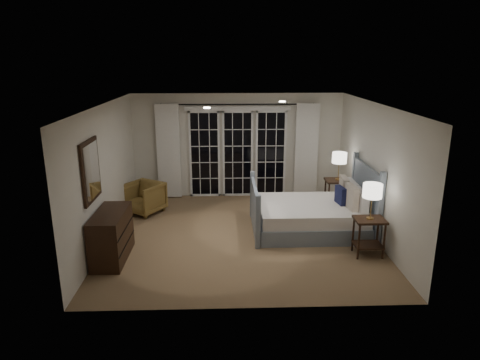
{
  "coord_description": "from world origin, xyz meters",
  "views": [
    {
      "loc": [
        -0.3,
        -7.63,
        3.31
      ],
      "look_at": [
        -0.02,
        0.2,
        1.05
      ],
      "focal_mm": 32.0,
      "sensor_mm": 36.0,
      "label": 1
    }
  ],
  "objects_px": {
    "nightstand_left": "(369,231)",
    "lamp_left": "(373,191)",
    "armchair": "(144,198)",
    "dresser": "(112,236)",
    "lamp_right": "(339,158)",
    "nightstand_right": "(337,190)",
    "bed": "(313,214)"
  },
  "relations": [
    {
      "from": "dresser",
      "to": "bed",
      "type": "bearing_deg",
      "value": 17.03
    },
    {
      "from": "armchair",
      "to": "dresser",
      "type": "distance_m",
      "value": 2.24
    },
    {
      "from": "lamp_right",
      "to": "dresser",
      "type": "distance_m",
      "value": 5.02
    },
    {
      "from": "bed",
      "to": "lamp_left",
      "type": "bearing_deg",
      "value": -57.01
    },
    {
      "from": "nightstand_left",
      "to": "lamp_right",
      "type": "bearing_deg",
      "value": 89.13
    },
    {
      "from": "lamp_left",
      "to": "armchair",
      "type": "xyz_separation_m",
      "value": [
        -4.25,
        2.24,
        -0.82
      ]
    },
    {
      "from": "nightstand_left",
      "to": "lamp_left",
      "type": "relative_size",
      "value": 1.08
    },
    {
      "from": "lamp_left",
      "to": "lamp_right",
      "type": "xyz_separation_m",
      "value": [
        0.03,
        2.27,
        0.03
      ]
    },
    {
      "from": "bed",
      "to": "nightstand_left",
      "type": "distance_m",
      "value": 1.35
    },
    {
      "from": "armchair",
      "to": "dresser",
      "type": "relative_size",
      "value": 0.64
    },
    {
      "from": "bed",
      "to": "nightstand_left",
      "type": "xyz_separation_m",
      "value": [
        0.73,
        -1.13,
        0.11
      ]
    },
    {
      "from": "nightstand_right",
      "to": "armchair",
      "type": "distance_m",
      "value": 4.29
    },
    {
      "from": "nightstand_left",
      "to": "nightstand_right",
      "type": "distance_m",
      "value": 2.28
    },
    {
      "from": "lamp_left",
      "to": "lamp_right",
      "type": "relative_size",
      "value": 1.01
    },
    {
      "from": "bed",
      "to": "armchair",
      "type": "distance_m",
      "value": 3.69
    },
    {
      "from": "nightstand_right",
      "to": "lamp_right",
      "type": "height_order",
      "value": "lamp_right"
    },
    {
      "from": "nightstand_right",
      "to": "armchair",
      "type": "height_order",
      "value": "nightstand_right"
    },
    {
      "from": "nightstand_left",
      "to": "lamp_left",
      "type": "distance_m",
      "value": 0.72
    },
    {
      "from": "nightstand_left",
      "to": "lamp_left",
      "type": "height_order",
      "value": "lamp_left"
    },
    {
      "from": "nightstand_left",
      "to": "dresser",
      "type": "distance_m",
      "value": 4.38
    },
    {
      "from": "lamp_left",
      "to": "lamp_right",
      "type": "distance_m",
      "value": 2.28
    },
    {
      "from": "nightstand_right",
      "to": "lamp_left",
      "type": "height_order",
      "value": "lamp_left"
    },
    {
      "from": "lamp_left",
      "to": "dresser",
      "type": "relative_size",
      "value": 0.53
    },
    {
      "from": "nightstand_left",
      "to": "nightstand_right",
      "type": "height_order",
      "value": "nightstand_right"
    },
    {
      "from": "nightstand_right",
      "to": "nightstand_left",
      "type": "bearing_deg",
      "value": -90.87
    },
    {
      "from": "lamp_right",
      "to": "dresser",
      "type": "bearing_deg",
      "value": -152.86
    },
    {
      "from": "lamp_left",
      "to": "bed",
      "type": "bearing_deg",
      "value": 122.99
    },
    {
      "from": "bed",
      "to": "lamp_right",
      "type": "xyz_separation_m",
      "value": [
        0.77,
        1.15,
        0.87
      ]
    },
    {
      "from": "lamp_left",
      "to": "dresser",
      "type": "bearing_deg",
      "value": 179.84
    },
    {
      "from": "bed",
      "to": "dresser",
      "type": "bearing_deg",
      "value": -162.97
    },
    {
      "from": "lamp_left",
      "to": "lamp_right",
      "type": "height_order",
      "value": "lamp_right"
    },
    {
      "from": "bed",
      "to": "nightstand_left",
      "type": "height_order",
      "value": "bed"
    }
  ]
}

